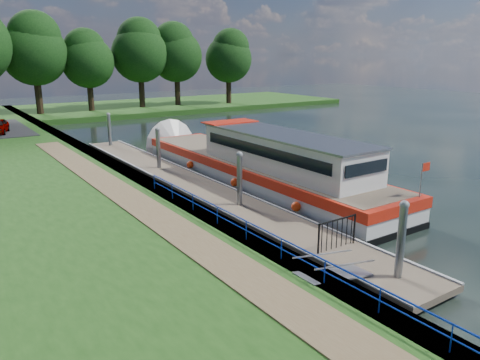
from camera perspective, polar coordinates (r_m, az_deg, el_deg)
ground at (r=16.45m, az=17.14°, el=-11.79°), size 160.00×160.00×0.00m
bank_edge at (r=26.54m, az=-12.58°, el=-0.30°), size 1.10×90.00×0.78m
far_bank at (r=65.76m, az=-12.87°, el=8.59°), size 60.00×18.00×0.60m
footpath at (r=19.55m, az=-10.00°, el=-4.43°), size 1.60×40.00×0.05m
blue_fence at (r=16.08m, az=2.82°, el=-6.60°), size 0.04×18.04×0.72m
pontoon at (r=25.86m, az=-5.65°, el=-0.88°), size 2.50×30.00×0.56m
mooring_piles at (r=25.59m, az=-5.71°, el=1.48°), size 0.30×27.30×3.55m
gangway at (r=15.19m, az=11.34°, el=-11.07°), size 2.58×1.00×0.92m
gate_panel at (r=17.30m, az=11.77°, el=-5.90°), size 1.85×0.05×1.15m
barge at (r=27.13m, az=1.42°, el=1.92°), size 4.36×21.15×4.78m
horizon_trees at (r=58.50m, az=-24.93°, el=14.38°), size 54.38×10.03×12.87m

